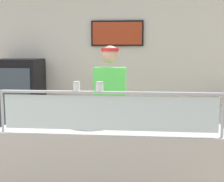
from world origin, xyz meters
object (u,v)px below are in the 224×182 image
(pizza_server, at_px, (94,122))
(drink_fridge, at_px, (19,107))
(parmesan_shaker, at_px, (77,87))
(worker_figure, at_px, (110,108))
(pizza_tray, at_px, (91,124))
(pepper_flake_shaker, at_px, (100,87))

(pizza_server, distance_m, drink_fridge, 2.36)
(pizza_server, xyz_separation_m, parmesan_shaker, (-0.11, -0.31, 0.39))
(parmesan_shaker, bearing_deg, worker_figure, 78.80)
(pizza_tray, height_order, worker_figure, worker_figure)
(pizza_server, distance_m, pepper_flake_shaker, 0.51)
(pizza_server, height_order, pepper_flake_shaker, pepper_flake_shaker)
(pizza_tray, relative_size, pepper_flake_shaker, 5.61)
(pizza_tray, distance_m, pepper_flake_shaker, 0.55)
(pizza_server, xyz_separation_m, pepper_flake_shaker, (0.10, -0.31, 0.39))
(parmesan_shaker, distance_m, drink_fridge, 2.61)
(pizza_tray, distance_m, drink_fridge, 2.33)
(pizza_server, bearing_deg, pepper_flake_shaker, -82.62)
(pizza_server, bearing_deg, worker_figure, 71.70)
(parmesan_shaker, xyz_separation_m, worker_figure, (0.20, 1.01, -0.38))
(pizza_server, distance_m, parmesan_shaker, 0.51)
(pizza_server, relative_size, worker_figure, 0.16)
(pizza_server, height_order, worker_figure, worker_figure)
(pepper_flake_shaker, height_order, worker_figure, worker_figure)
(parmesan_shaker, bearing_deg, drink_fridge, 123.29)
(pizza_server, relative_size, parmesan_shaker, 3.23)
(pizza_server, height_order, parmesan_shaker, parmesan_shaker)
(parmesan_shaker, distance_m, pepper_flake_shaker, 0.21)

